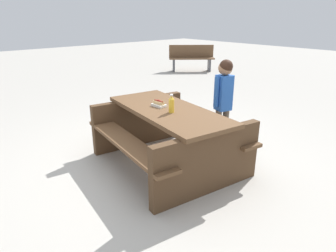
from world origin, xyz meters
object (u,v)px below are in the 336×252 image
(child_in_coat, at_px, (224,93))
(park_bench_mid, at_px, (191,57))
(picnic_table, at_px, (168,132))
(soda_bottle, at_px, (171,104))
(hotdog_tray, at_px, (159,104))

(child_in_coat, xyz_separation_m, park_bench_mid, (4.69, -4.20, -0.36))
(child_in_coat, bearing_deg, picnic_table, 82.80)
(soda_bottle, height_order, hotdog_tray, soda_bottle)
(picnic_table, relative_size, child_in_coat, 1.57)
(picnic_table, height_order, child_in_coat, child_in_coat)
(hotdog_tray, height_order, child_in_coat, child_in_coat)
(hotdog_tray, bearing_deg, picnic_table, -171.63)
(hotdog_tray, bearing_deg, child_in_coat, -105.64)
(picnic_table, bearing_deg, soda_bottle, 153.35)
(soda_bottle, height_order, park_bench_mid, soda_bottle)
(picnic_table, height_order, hotdog_tray, hotdog_tray)
(picnic_table, relative_size, soda_bottle, 9.10)
(soda_bottle, relative_size, hotdog_tray, 1.18)
(soda_bottle, distance_m, hotdog_tray, 0.30)
(child_in_coat, bearing_deg, soda_bottle, 91.23)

